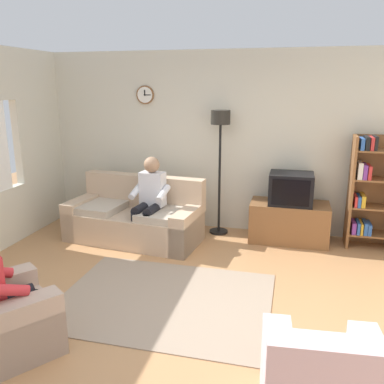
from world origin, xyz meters
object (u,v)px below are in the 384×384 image
at_px(couch, 135,219).
at_px(tv, 291,189).
at_px(floor_lamp, 220,138).
at_px(person_on_couch, 149,196).
at_px(bookshelf, 371,191).
at_px(tv_stand, 289,222).
at_px(person_in_left_armchair, 0,285).

relative_size(couch, tv, 3.31).
relative_size(tv, floor_lamp, 0.32).
bearing_deg(person_on_couch, couch, 158.00).
height_order(tv, person_on_couch, person_on_couch).
relative_size(couch, person_on_couch, 1.60).
bearing_deg(person_on_couch, tv, 16.47).
distance_m(couch, tv, 2.27).
distance_m(bookshelf, person_on_couch, 3.04).
relative_size(bookshelf, floor_lamp, 0.84).
relative_size(tv_stand, person_in_left_armchair, 0.98).
bearing_deg(tv_stand, bookshelf, 3.94).
bearing_deg(bookshelf, couch, -170.36).
xyz_separation_m(tv_stand, person_on_couch, (-1.90, -0.59, 0.41)).
bearing_deg(couch, person_on_couch, -22.00).
height_order(floor_lamp, person_in_left_armchair, floor_lamp).
bearing_deg(person_in_left_armchair, tv_stand, 54.13).
xyz_separation_m(tv_stand, person_in_left_armchair, (-2.28, -3.15, 0.32)).
bearing_deg(couch, floor_lamp, 26.96).
distance_m(couch, person_in_left_armchair, 2.69).
height_order(person_on_couch, person_in_left_armchair, person_on_couch).
relative_size(floor_lamp, person_in_left_armchair, 1.65).
height_order(tv, floor_lamp, floor_lamp).
height_order(bookshelf, person_in_left_armchair, bookshelf).
bearing_deg(bookshelf, tv_stand, -176.06).
bearing_deg(floor_lamp, couch, -153.04).
height_order(bookshelf, floor_lamp, floor_lamp).
relative_size(bookshelf, person_on_couch, 1.25).
bearing_deg(bookshelf, person_on_couch, -167.47).
bearing_deg(tv, couch, -168.23).
bearing_deg(couch, tv, 11.77).
relative_size(person_on_couch, person_in_left_armchair, 1.11).
relative_size(couch, floor_lamp, 1.07).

